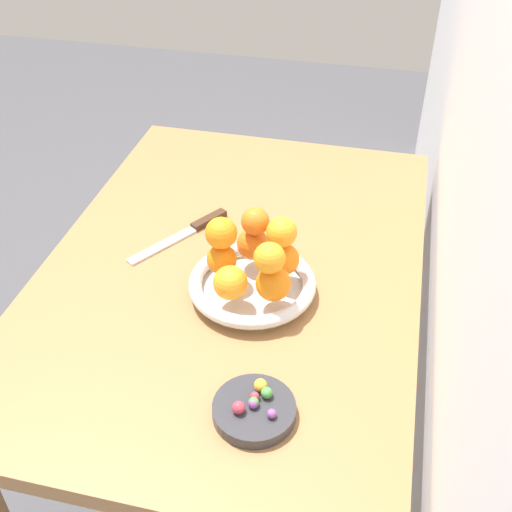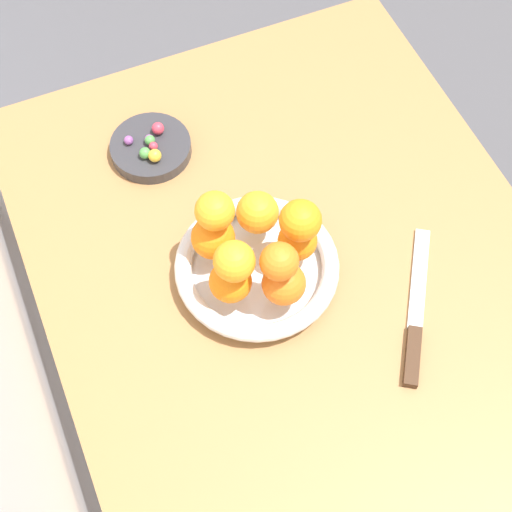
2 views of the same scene
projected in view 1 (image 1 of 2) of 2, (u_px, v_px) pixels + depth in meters
ground_plane at (238, 472)px, 1.77m from camera, size 6.00×6.00×0.00m
dining_table at (233, 296)px, 1.37m from camera, size 1.10×0.76×0.74m
fruit_bowl at (252, 285)px, 1.23m from camera, size 0.24×0.24×0.04m
candy_dish at (254, 410)px, 1.01m from camera, size 0.13×0.13×0.02m
orange_0 at (273, 284)px, 1.15m from camera, size 0.06×0.06×0.06m
orange_1 at (283, 259)px, 1.21m from camera, size 0.06×0.06×0.06m
orange_2 at (253, 244)px, 1.25m from camera, size 0.06×0.06×0.06m
orange_3 at (220, 259)px, 1.22m from camera, size 0.06×0.06×0.06m
orange_4 at (230, 283)px, 1.16m from camera, size 0.06×0.06×0.06m
orange_5 at (269, 258)px, 1.12m from camera, size 0.06×0.06×0.06m
orange_6 at (222, 233)px, 1.18m from camera, size 0.06×0.06×0.06m
orange_7 at (255, 221)px, 1.21m from camera, size 0.05×0.05×0.05m
orange_8 at (282, 232)px, 1.18m from camera, size 0.06×0.06×0.06m
candy_ball_0 at (255, 396)px, 1.01m from camera, size 0.01×0.01×0.01m
candy_ball_1 at (254, 402)px, 1.00m from camera, size 0.02×0.02×0.02m
candy_ball_2 at (239, 408)px, 0.99m from camera, size 0.02×0.02×0.02m
candy_ball_3 at (272, 414)px, 0.98m from camera, size 0.02×0.02×0.02m
candy_ball_4 at (267, 393)px, 1.01m from camera, size 0.02×0.02×0.02m
candy_ball_5 at (253, 403)px, 0.99m from camera, size 0.02×0.02×0.02m
candy_ball_6 at (260, 385)px, 1.02m from camera, size 0.02×0.02×0.02m
knife at (188, 232)px, 1.39m from camera, size 0.23×0.16×0.01m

